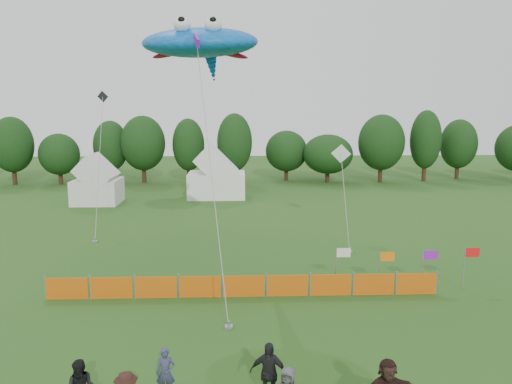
{
  "coord_description": "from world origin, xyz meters",
  "views": [
    {
      "loc": [
        -0.77,
        -13.77,
        8.44
      ],
      "look_at": [
        0.0,
        6.0,
        5.2
      ],
      "focal_mm": 35.0,
      "sensor_mm": 36.0,
      "label": 1
    }
  ],
  "objects_px": {
    "spectator_a": "(166,373)",
    "spectator_d": "(268,373)",
    "tent_right": "(217,177)",
    "barrier_fence": "(244,286)",
    "tent_left": "(97,183)",
    "stingray_kite": "(201,44)"
  },
  "relations": [
    {
      "from": "spectator_a",
      "to": "spectator_d",
      "type": "xyz_separation_m",
      "value": [
        3.02,
        -0.47,
        0.18
      ]
    },
    {
      "from": "spectator_a",
      "to": "spectator_d",
      "type": "distance_m",
      "value": 3.06
    },
    {
      "from": "tent_right",
      "to": "barrier_fence",
      "type": "relative_size",
      "value": 0.31
    },
    {
      "from": "spectator_a",
      "to": "spectator_d",
      "type": "relative_size",
      "value": 0.81
    },
    {
      "from": "tent_left",
      "to": "spectator_d",
      "type": "relative_size",
      "value": 2.18
    },
    {
      "from": "spectator_a",
      "to": "tent_left",
      "type": "bearing_deg",
      "value": 107.87
    },
    {
      "from": "spectator_a",
      "to": "stingray_kite",
      "type": "xyz_separation_m",
      "value": [
        0.51,
        10.49,
        10.74
      ]
    },
    {
      "from": "stingray_kite",
      "to": "tent_right",
      "type": "bearing_deg",
      "value": 90.79
    },
    {
      "from": "barrier_fence",
      "to": "spectator_d",
      "type": "xyz_separation_m",
      "value": [
        0.58,
        -8.48,
        0.45
      ]
    },
    {
      "from": "stingray_kite",
      "to": "barrier_fence",
      "type": "bearing_deg",
      "value": -52.04
    },
    {
      "from": "tent_left",
      "to": "barrier_fence",
      "type": "xyz_separation_m",
      "value": [
        13.07,
        -23.87,
        -1.33
      ]
    },
    {
      "from": "tent_left",
      "to": "barrier_fence",
      "type": "relative_size",
      "value": 0.23
    },
    {
      "from": "stingray_kite",
      "to": "spectator_a",
      "type": "bearing_deg",
      "value": -92.8
    },
    {
      "from": "barrier_fence",
      "to": "spectator_a",
      "type": "relative_size",
      "value": 11.63
    },
    {
      "from": "tent_right",
      "to": "spectator_a",
      "type": "relative_size",
      "value": 3.64
    },
    {
      "from": "tent_left",
      "to": "stingray_kite",
      "type": "distance_m",
      "value": 25.99
    },
    {
      "from": "spectator_d",
      "to": "tent_right",
      "type": "bearing_deg",
      "value": 108.15
    },
    {
      "from": "tent_right",
      "to": "spectator_a",
      "type": "height_order",
      "value": "tent_right"
    },
    {
      "from": "spectator_a",
      "to": "spectator_d",
      "type": "height_order",
      "value": "spectator_d"
    },
    {
      "from": "barrier_fence",
      "to": "spectator_a",
      "type": "xyz_separation_m",
      "value": [
        -2.44,
        -8.02,
        0.27
      ]
    },
    {
      "from": "tent_left",
      "to": "stingray_kite",
      "type": "bearing_deg",
      "value": -62.49
    },
    {
      "from": "tent_left",
      "to": "tent_right",
      "type": "relative_size",
      "value": 0.74
    }
  ]
}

